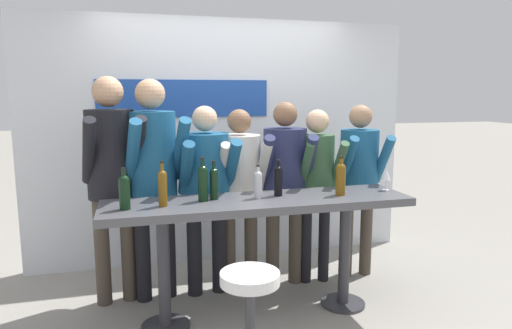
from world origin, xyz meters
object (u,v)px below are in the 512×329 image
(wine_bottle_0, at_px, (214,182))
(wine_bottle_2, at_px, (163,186))
(tasting_table, at_px, (259,218))
(wine_bottle_5, at_px, (341,177))
(bar_stool, at_px, (250,309))
(wine_glass_0, at_px, (386,175))
(person_center, at_px, (240,179))
(wine_bottle_3, at_px, (203,181))
(wine_bottle_6, at_px, (258,183))
(wine_bottle_1, at_px, (124,190))
(person_center_right, at_px, (285,174))
(person_far_left, at_px, (111,165))
(person_far_right, at_px, (359,172))
(person_center_left, at_px, (206,181))
(person_right, at_px, (317,176))
(wine_bottle_4, at_px, (278,179))
(person_left, at_px, (153,166))

(wine_bottle_0, xyz_separation_m, wine_bottle_2, (-0.38, -0.12, 0.01))
(tasting_table, height_order, wine_bottle_5, wine_bottle_5)
(bar_stool, height_order, wine_glass_0, wine_glass_0)
(tasting_table, distance_m, wine_bottle_2, 0.77)
(person_center, xyz_separation_m, wine_glass_0, (1.10, -0.56, 0.08))
(bar_stool, relative_size, person_center, 0.43)
(wine_bottle_3, height_order, wine_bottle_5, wine_bottle_3)
(tasting_table, distance_m, wine_bottle_3, 0.51)
(tasting_table, height_order, wine_bottle_6, wine_bottle_6)
(wine_bottle_1, distance_m, wine_glass_0, 2.06)
(wine_bottle_2, bearing_deg, person_center, 41.78)
(wine_bottle_1, bearing_deg, person_center_right, 24.17)
(wine_bottle_2, xyz_separation_m, wine_bottle_6, (0.71, 0.07, -0.03))
(tasting_table, distance_m, wine_bottle_6, 0.27)
(bar_stool, xyz_separation_m, wine_glass_0, (1.35, 0.79, 0.61))
(person_far_left, bearing_deg, wine_bottle_1, -90.78)
(person_center_right, height_order, wine_bottle_5, person_center_right)
(person_far_right, bearing_deg, person_center_left, -172.73)
(wine_bottle_0, bearing_deg, person_far_left, 148.22)
(person_right, bearing_deg, person_center_right, 175.47)
(wine_bottle_3, bearing_deg, wine_bottle_2, -164.07)
(wine_bottle_0, height_order, wine_bottle_6, wine_bottle_0)
(person_center_right, height_order, wine_bottle_4, person_center_right)
(wine_bottle_2, relative_size, wine_bottle_3, 0.99)
(person_far_left, relative_size, person_far_right, 1.15)
(wine_bottle_6, xyz_separation_m, wine_glass_0, (1.09, 0.00, 0.01))
(wine_bottle_2, distance_m, wine_bottle_6, 0.71)
(person_right, height_order, wine_glass_0, person_right)
(wine_bottle_4, bearing_deg, wine_bottle_3, -177.71)
(bar_stool, height_order, person_center_left, person_center_left)
(person_center, height_order, wine_bottle_3, person_center)
(wine_glass_0, bearing_deg, wine_bottle_2, -177.87)
(wine_bottle_0, height_order, wine_bottle_5, wine_bottle_5)
(person_right, relative_size, wine_bottle_2, 4.89)
(person_center_left, height_order, person_far_right, person_center_left)
(wine_bottle_3, height_order, wine_bottle_4, wine_bottle_3)
(person_far_left, bearing_deg, wine_bottle_6, -36.22)
(wine_bottle_2, relative_size, wine_bottle_4, 1.13)
(person_far_left, xyz_separation_m, wine_bottle_6, (1.07, -0.51, -0.10))
(person_center_left, distance_m, wine_bottle_4, 0.67)
(wine_bottle_1, distance_m, wine_bottle_3, 0.56)
(wine_bottle_6, bearing_deg, person_left, 146.54)
(bar_stool, relative_size, person_far_left, 0.37)
(person_far_left, distance_m, person_far_right, 2.20)
(wine_bottle_4, relative_size, wine_bottle_6, 1.11)
(person_far_left, distance_m, person_right, 1.76)
(person_far_right, relative_size, wine_bottle_3, 4.94)
(bar_stool, distance_m, person_center_left, 1.39)
(person_center, bearing_deg, wine_bottle_6, -88.79)
(person_right, relative_size, wine_bottle_5, 5.17)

